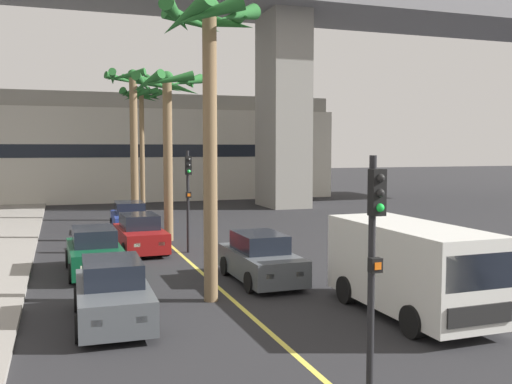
{
  "coord_description": "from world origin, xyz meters",
  "views": [
    {
      "loc": [
        -4.57,
        0.64,
        4.33
      ],
      "look_at": [
        0.0,
        14.0,
        3.23
      ],
      "focal_mm": 40.4,
      "sensor_mm": 36.0,
      "label": 1
    }
  ],
  "objects_px": {
    "car_queue_third": "(261,259)",
    "traffic_light_median_near": "(374,246)",
    "palm_tree_farthest_median": "(134,105)",
    "car_queue_second": "(95,252)",
    "car_queue_fourth": "(130,218)",
    "traffic_light_median_far": "(188,187)",
    "car_queue_fifth": "(113,294)",
    "palm_tree_far_median": "(168,106)",
    "car_queue_front": "(140,234)",
    "delivery_van": "(409,266)",
    "palm_tree_near_median": "(210,63)",
    "palm_tree_mid_median": "(141,106)"
  },
  "relations": [
    {
      "from": "palm_tree_near_median",
      "to": "palm_tree_farthest_median",
      "type": "height_order",
      "value": "palm_tree_farthest_median"
    },
    {
      "from": "car_queue_front",
      "to": "car_queue_third",
      "type": "relative_size",
      "value": 1.01
    },
    {
      "from": "delivery_van",
      "to": "palm_tree_far_median",
      "type": "relative_size",
      "value": 0.68
    },
    {
      "from": "car_queue_fifth",
      "to": "palm_tree_farthest_median",
      "type": "height_order",
      "value": "palm_tree_farthest_median"
    },
    {
      "from": "palm_tree_far_median",
      "to": "car_queue_front",
      "type": "bearing_deg",
      "value": -124.48
    },
    {
      "from": "delivery_van",
      "to": "palm_tree_farthest_median",
      "type": "xyz_separation_m",
      "value": [
        -4.22,
        22.08,
        5.51
      ]
    },
    {
      "from": "car_queue_third",
      "to": "traffic_light_median_near",
      "type": "relative_size",
      "value": 0.98
    },
    {
      "from": "traffic_light_median_far",
      "to": "palm_tree_far_median",
      "type": "distance_m",
      "value": 4.8
    },
    {
      "from": "traffic_light_median_far",
      "to": "car_queue_fifth",
      "type": "bearing_deg",
      "value": -113.51
    },
    {
      "from": "car_queue_fourth",
      "to": "delivery_van",
      "type": "xyz_separation_m",
      "value": [
        5.11,
        -17.08,
        0.57
      ]
    },
    {
      "from": "palm_tree_far_median",
      "to": "palm_tree_farthest_median",
      "type": "bearing_deg",
      "value": 93.71
    },
    {
      "from": "car_queue_front",
      "to": "palm_tree_mid_median",
      "type": "distance_m",
      "value": 17.08
    },
    {
      "from": "car_queue_fifth",
      "to": "palm_tree_near_median",
      "type": "xyz_separation_m",
      "value": [
        2.81,
        1.15,
        5.92
      ]
    },
    {
      "from": "car_queue_front",
      "to": "delivery_van",
      "type": "distance_m",
      "value": 12.65
    },
    {
      "from": "car_queue_fourth",
      "to": "traffic_light_median_near",
      "type": "bearing_deg",
      "value": -85.87
    },
    {
      "from": "palm_tree_far_median",
      "to": "palm_tree_farthest_median",
      "type": "xyz_separation_m",
      "value": [
        -0.53,
        8.21,
        0.59
      ]
    },
    {
      "from": "car_queue_third",
      "to": "palm_tree_farthest_median",
      "type": "height_order",
      "value": "palm_tree_farthest_median"
    },
    {
      "from": "car_queue_fifth",
      "to": "traffic_light_median_near",
      "type": "bearing_deg",
      "value": -58.85
    },
    {
      "from": "car_queue_fifth",
      "to": "palm_tree_mid_median",
      "type": "bearing_deg",
      "value": 80.59
    },
    {
      "from": "car_queue_second",
      "to": "delivery_van",
      "type": "xyz_separation_m",
      "value": [
        7.37,
        -7.81,
        0.57
      ]
    },
    {
      "from": "car_queue_third",
      "to": "palm_tree_farthest_median",
      "type": "distance_m",
      "value": 18.39
    },
    {
      "from": "palm_tree_near_median",
      "to": "palm_tree_farthest_median",
      "type": "distance_m",
      "value": 19.08
    },
    {
      "from": "car_queue_third",
      "to": "delivery_van",
      "type": "relative_size",
      "value": 0.78
    },
    {
      "from": "palm_tree_near_median",
      "to": "palm_tree_farthest_median",
      "type": "relative_size",
      "value": 0.95
    },
    {
      "from": "delivery_van",
      "to": "palm_tree_near_median",
      "type": "height_order",
      "value": "palm_tree_near_median"
    },
    {
      "from": "car_queue_second",
      "to": "traffic_light_median_far",
      "type": "xyz_separation_m",
      "value": [
        3.89,
        2.77,
        1.99
      ]
    },
    {
      "from": "car_queue_front",
      "to": "palm_tree_farthest_median",
      "type": "height_order",
      "value": "palm_tree_farthest_median"
    },
    {
      "from": "car_queue_front",
      "to": "car_queue_second",
      "type": "distance_m",
      "value": 4.17
    },
    {
      "from": "car_queue_second",
      "to": "traffic_light_median_near",
      "type": "bearing_deg",
      "value": -72.53
    },
    {
      "from": "car_queue_third",
      "to": "palm_tree_farthest_median",
      "type": "bearing_deg",
      "value": 96.14
    },
    {
      "from": "delivery_van",
      "to": "car_queue_second",
      "type": "bearing_deg",
      "value": 133.36
    },
    {
      "from": "car_queue_fifth",
      "to": "delivery_van",
      "type": "distance_m",
      "value": 7.53
    },
    {
      "from": "car_queue_fifth",
      "to": "car_queue_third",
      "type": "bearing_deg",
      "value": 31.08
    },
    {
      "from": "car_queue_front",
      "to": "delivery_van",
      "type": "relative_size",
      "value": 0.79
    },
    {
      "from": "car_queue_third",
      "to": "car_queue_fourth",
      "type": "xyz_separation_m",
      "value": [
        -2.75,
        12.26,
        0.0
      ]
    },
    {
      "from": "car_queue_third",
      "to": "delivery_van",
      "type": "bearing_deg",
      "value": -63.92
    },
    {
      "from": "car_queue_second",
      "to": "car_queue_fourth",
      "type": "xyz_separation_m",
      "value": [
        2.26,
        9.27,
        0.0
      ]
    },
    {
      "from": "palm_tree_far_median",
      "to": "car_queue_third",
      "type": "bearing_deg",
      "value": -81.67
    },
    {
      "from": "car_queue_third",
      "to": "car_queue_fourth",
      "type": "distance_m",
      "value": 12.56
    },
    {
      "from": "delivery_van",
      "to": "palm_tree_far_median",
      "type": "xyz_separation_m",
      "value": [
        -3.68,
        13.87,
        4.91
      ]
    },
    {
      "from": "palm_tree_near_median",
      "to": "car_queue_second",
      "type": "bearing_deg",
      "value": 121.2
    },
    {
      "from": "car_queue_fifth",
      "to": "traffic_light_median_far",
      "type": "relative_size",
      "value": 0.98
    },
    {
      "from": "car_queue_third",
      "to": "palm_tree_farthest_median",
      "type": "relative_size",
      "value": 0.46
    },
    {
      "from": "palm_tree_near_median",
      "to": "traffic_light_median_near",
      "type": "bearing_deg",
      "value": -83.0
    },
    {
      "from": "car_queue_second",
      "to": "car_queue_fourth",
      "type": "bearing_deg",
      "value": 76.3
    },
    {
      "from": "car_queue_fourth",
      "to": "palm_tree_near_median",
      "type": "bearing_deg",
      "value": -87.36
    },
    {
      "from": "car_queue_third",
      "to": "car_queue_second",
      "type": "bearing_deg",
      "value": 149.21
    },
    {
      "from": "palm_tree_farthest_median",
      "to": "car_queue_fourth",
      "type": "bearing_deg",
      "value": -100.16
    },
    {
      "from": "car_queue_fourth",
      "to": "car_queue_front",
      "type": "bearing_deg",
      "value": -92.36
    },
    {
      "from": "palm_tree_farthest_median",
      "to": "palm_tree_mid_median",
      "type": "bearing_deg",
      "value": 77.37
    }
  ]
}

